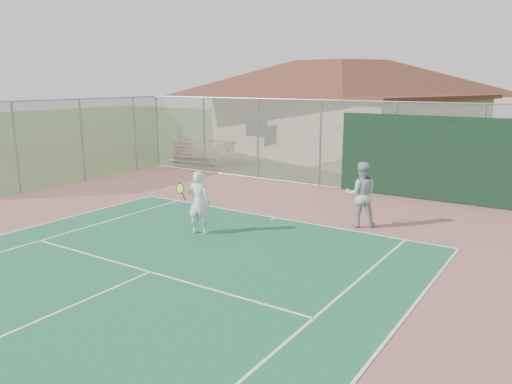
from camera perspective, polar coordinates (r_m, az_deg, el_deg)
back_fence at (r=19.18m, az=15.70°, el=4.41°), size 20.08×0.11×3.53m
side_fence_left at (r=22.58m, az=-19.24°, el=5.56°), size 0.08×9.00×3.50m
clubhouse at (r=29.76m, az=9.58°, el=10.53°), size 17.37×14.41×6.42m
bleachers at (r=26.54m, az=-6.13°, el=4.65°), size 3.24×2.11×1.15m
player_white_front at (r=14.03m, az=-6.56°, el=-1.24°), size 0.96×0.69×1.80m
player_grey_back at (r=14.98m, az=11.90°, el=-0.32°), size 1.17×1.09×1.92m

